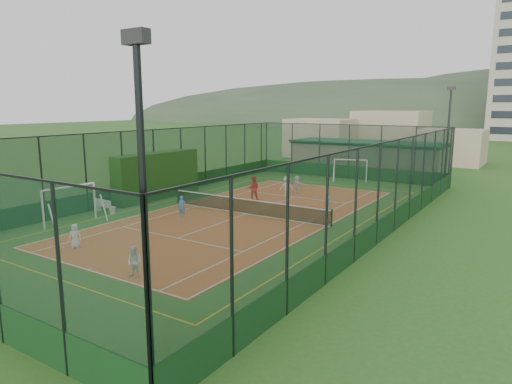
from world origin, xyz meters
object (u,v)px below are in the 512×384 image
at_px(white_bench, 105,206).
at_px(child_near_right, 134,262).
at_px(child_far_right, 329,202).
at_px(child_far_back, 297,184).
at_px(futsal_goal_far, 350,170).
at_px(child_near_mid, 182,206).
at_px(floodlight_se, 145,230).
at_px(floodlight_ne, 448,138).
at_px(futsal_goal_near, 70,205).
at_px(clubhouse, 367,157).
at_px(child_near_left, 75,236).
at_px(coach, 253,188).
at_px(child_far_left, 287,187).

height_order(white_bench, child_near_right, child_near_right).
xyz_separation_m(child_far_right, child_far_back, (-4.76, 4.61, 0.03)).
relative_size(futsal_goal_far, child_near_mid, 2.32).
xyz_separation_m(floodlight_se, child_far_right, (-4.48, 19.94, -3.47)).
distance_m(floodlight_ne, futsal_goal_near, 29.00).
distance_m(clubhouse, child_near_mid, 24.93).
bearing_deg(floodlight_se, floodlight_ne, 90.00).
bearing_deg(clubhouse, futsal_goal_near, -103.68).
xyz_separation_m(child_near_left, child_near_mid, (0.02, 7.54, 0.05)).
height_order(clubhouse, white_bench, clubhouse).
height_order(floodlight_ne, futsal_goal_near, floodlight_ne).
bearing_deg(clubhouse, white_bench, -106.34).
xyz_separation_m(child_far_right, coach, (-6.03, 0.34, 0.23)).
bearing_deg(child_near_right, white_bench, 139.96).
xyz_separation_m(clubhouse, futsal_goal_far, (0.68, -6.19, -0.61)).
xyz_separation_m(floodlight_ne, child_far_right, (-4.48, -13.26, -3.47)).
xyz_separation_m(floodlight_se, child_near_right, (-6.26, 5.19, -3.47)).
relative_size(child_far_right, coach, 0.74).
bearing_deg(child_far_right, floodlight_ne, -82.60).
bearing_deg(floodlight_se, child_near_right, 140.35).
height_order(futsal_goal_far, child_far_back, futsal_goal_far).
height_order(child_near_mid, child_far_left, child_far_left).
bearing_deg(child_near_right, futsal_goal_far, 87.33).
relative_size(child_near_right, child_far_left, 0.83).
bearing_deg(futsal_goal_near, clubhouse, -10.79).
bearing_deg(futsal_goal_far, child_far_right, -93.19).
bearing_deg(futsal_goal_far, clubhouse, 77.60).
distance_m(clubhouse, child_near_right, 33.50).
relative_size(floodlight_se, child_near_mid, 6.43).
height_order(white_bench, child_far_back, child_far_back).
relative_size(child_near_right, child_far_right, 0.99).
bearing_deg(coach, futsal_goal_near, 35.41).
bearing_deg(coach, child_far_left, -148.26).
relative_size(floodlight_ne, child_far_left, 5.36).
distance_m(floodlight_se, futsal_goal_far, 33.52).
bearing_deg(child_far_back, child_near_mid, 84.49).
height_order(floodlight_se, child_far_left, floodlight_se).
relative_size(white_bench, futsal_goal_near, 0.48).
bearing_deg(child_far_left, floodlight_se, 86.65).
bearing_deg(coach, child_near_mid, 51.28).
height_order(child_near_left, child_far_back, child_far_back).
distance_m(child_near_mid, child_near_right, 10.16).
distance_m(white_bench, child_near_mid, 5.19).
bearing_deg(child_near_mid, child_far_right, 16.32).
bearing_deg(floodlight_ne, child_far_left, -131.19).
bearing_deg(child_near_left, floodlight_se, -67.10).
distance_m(futsal_goal_far, child_near_right, 27.28).
distance_m(child_far_right, child_far_back, 6.62).
xyz_separation_m(futsal_goal_far, child_near_mid, (-3.64, -18.55, -0.31)).
bearing_deg(futsal_goal_near, floodlight_se, -116.98).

